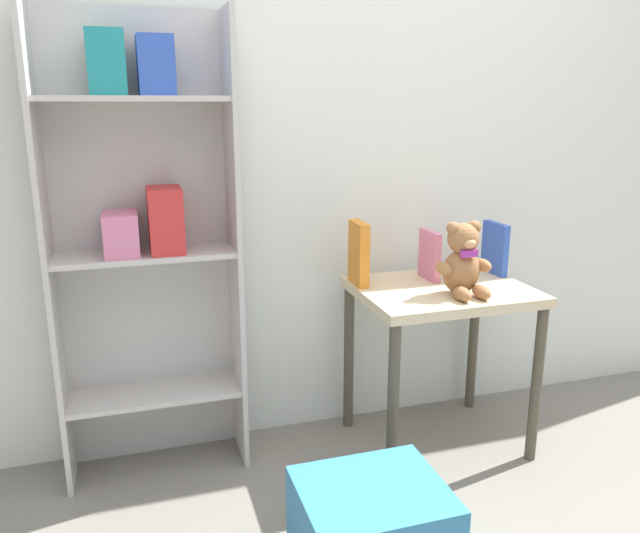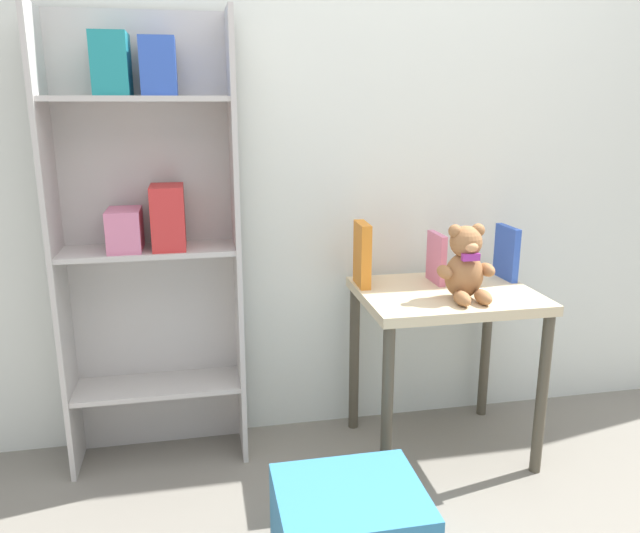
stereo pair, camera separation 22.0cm
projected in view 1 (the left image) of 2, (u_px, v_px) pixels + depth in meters
name	position (u px, v px, depth m)	size (l,w,h in m)	color
wall_back	(349.00, 116.00, 2.38)	(4.80, 0.06, 2.50)	silver
bookshelf_side	(144.00, 225.00, 2.12)	(0.63, 0.24, 1.60)	#BCB7B2
display_table	(441.00, 312.00, 2.34)	(0.63, 0.50, 0.64)	beige
teddy_bear	(463.00, 262.00, 2.19)	(0.20, 0.18, 0.26)	#99663D
book_standing_orange	(359.00, 253.00, 2.32)	(0.04, 0.14, 0.24)	orange
book_standing_pink	(430.00, 255.00, 2.39)	(0.02, 0.14, 0.19)	#D17093
book_standing_blue	(495.00, 248.00, 2.47)	(0.03, 0.15, 0.20)	#2D51B7
storage_bin	(372.00, 528.00, 1.77)	(0.41, 0.36, 0.26)	teal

